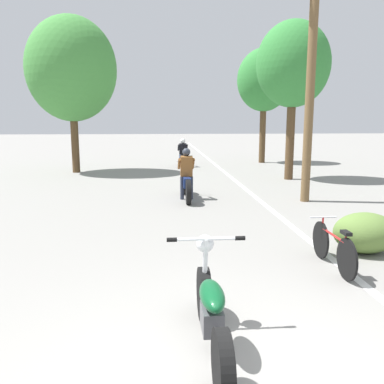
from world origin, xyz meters
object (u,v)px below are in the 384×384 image
at_px(utility_pole, 310,87).
at_px(bicycle_parked, 333,247).
at_px(motorcycle_foreground, 211,311).
at_px(roadside_tree_left, 71,69).
at_px(roadside_tree_right_near, 293,65).
at_px(motorcycle_rider_lead, 186,180).
at_px(motorcycle_rider_far, 183,156).
at_px(roadside_tree_right_far, 264,81).

bearing_deg(utility_pole, bicycle_parked, -105.48).
height_order(motorcycle_foreground, bicycle_parked, motorcycle_foreground).
bearing_deg(bicycle_parked, roadside_tree_left, 117.43).
xyz_separation_m(roadside_tree_right_near, motorcycle_rider_lead, (-4.18, -3.59, -3.67)).
height_order(roadside_tree_left, motorcycle_foreground, roadside_tree_left).
xyz_separation_m(motorcycle_rider_lead, motorcycle_rider_far, (0.36, 7.96, -0.02)).
height_order(roadside_tree_right_far, motorcycle_rider_lead, roadside_tree_right_far).
bearing_deg(utility_pole, motorcycle_rider_lead, 169.82).
xyz_separation_m(roadside_tree_right_near, roadside_tree_left, (-8.55, 2.76, 0.09)).
relative_size(roadside_tree_right_near, motorcycle_rider_far, 2.83).
height_order(motorcycle_rider_lead, bicycle_parked, motorcycle_rider_lead).
relative_size(motorcycle_foreground, motorcycle_rider_lead, 0.91).
relative_size(motorcycle_rider_lead, motorcycle_rider_far, 1.07).
bearing_deg(motorcycle_foreground, motorcycle_rider_far, 87.67).
bearing_deg(roadside_tree_left, utility_pole, -42.09).
bearing_deg(roadside_tree_left, bicycle_parked, -62.57).
bearing_deg(motorcycle_rider_lead, roadside_tree_right_near, 40.65).
distance_m(roadside_tree_right_near, bicycle_parked, 10.34).
distance_m(utility_pole, motorcycle_foreground, 8.51).
bearing_deg(motorcycle_rider_lead, utility_pole, -10.18).
distance_m(motorcycle_rider_far, bicycle_parked, 13.77).
xyz_separation_m(roadside_tree_right_far, motorcycle_rider_far, (-4.29, -1.65, -3.70)).
relative_size(roadside_tree_right_far, motorcycle_rider_far, 2.84).
bearing_deg(roadside_tree_right_near, motorcycle_foreground, -111.35).
distance_m(motorcycle_foreground, bicycle_parked, 3.02).
distance_m(roadside_tree_right_far, motorcycle_rider_lead, 11.30).
bearing_deg(roadside_tree_left, roadside_tree_right_near, -17.86).
distance_m(roadside_tree_right_near, roadside_tree_left, 8.98).
relative_size(utility_pole, roadside_tree_right_far, 1.04).
bearing_deg(roadside_tree_right_near, motorcycle_rider_far, 131.08).
distance_m(roadside_tree_right_far, motorcycle_foreground, 18.51).
distance_m(roadside_tree_right_near, roadside_tree_right_far, 6.05).
bearing_deg(roadside_tree_right_far, bicycle_parked, -100.24).
xyz_separation_m(motorcycle_foreground, motorcycle_rider_lead, (0.28, 7.82, 0.13)).
bearing_deg(motorcycle_rider_lead, bicycle_parked, -71.75).
bearing_deg(motorcycle_rider_far, roadside_tree_right_far, 21.05).
xyz_separation_m(roadside_tree_left, motorcycle_rider_lead, (4.37, -6.34, -3.77)).
xyz_separation_m(utility_pole, roadside_tree_left, (-7.68, 6.93, 1.18)).
bearing_deg(bicycle_parked, roadside_tree_right_near, 76.16).
height_order(motorcycle_foreground, motorcycle_rider_far, motorcycle_rider_far).
relative_size(utility_pole, motorcycle_rider_far, 2.96).
xyz_separation_m(roadside_tree_right_near, bicycle_parked, (-2.29, -9.30, -3.89)).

